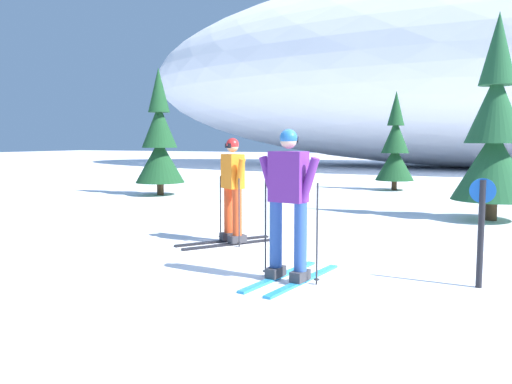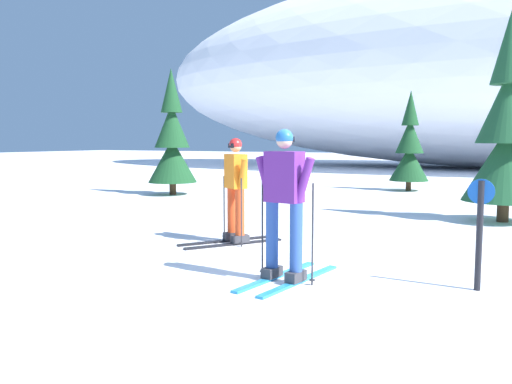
{
  "view_description": "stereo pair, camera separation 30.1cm",
  "coord_description": "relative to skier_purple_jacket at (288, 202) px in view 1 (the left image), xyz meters",
  "views": [
    {
      "loc": [
        1.83,
        -6.66,
        1.67
      ],
      "look_at": [
        -1.16,
        -0.08,
        0.95
      ],
      "focal_mm": 36.65,
      "sensor_mm": 36.0,
      "label": 1
    },
    {
      "loc": [
        2.1,
        -6.53,
        1.67
      ],
      "look_at": [
        -1.16,
        -0.08,
        0.95
      ],
      "focal_mm": 36.65,
      "sensor_mm": 36.0,
      "label": 2
    }
  ],
  "objects": [
    {
      "name": "skier_purple_jacket",
      "position": [
        0.0,
        0.0,
        0.0
      ],
      "size": [
        0.8,
        1.72,
        1.8
      ],
      "color": "#2893CC",
      "rests_on": "ground"
    },
    {
      "name": "pine_tree_far_left",
      "position": [
        -7.03,
        7.51,
        0.65
      ],
      "size": [
        1.48,
        1.48,
        3.82
      ],
      "color": "#47301E",
      "rests_on": "ground"
    },
    {
      "name": "pine_tree_center_left",
      "position": [
        -0.82,
        12.09,
        0.43
      ],
      "size": [
        1.27,
        1.27,
        3.29
      ],
      "color": "#47301E",
      "rests_on": "ground"
    },
    {
      "name": "trail_marker_post",
      "position": [
        2.07,
        0.64,
        -0.23
      ],
      "size": [
        0.28,
        0.07,
        1.25
      ],
      "color": "black",
      "rests_on": "ground"
    },
    {
      "name": "skier_orange_jacket",
      "position": [
        -1.65,
        1.79,
        -0.07
      ],
      "size": [
        1.31,
        1.61,
        1.7
      ],
      "color": "black",
      "rests_on": "ground"
    },
    {
      "name": "ground_plane",
      "position": [
        0.34,
        0.97,
        -0.95
      ],
      "size": [
        120.0,
        120.0,
        0.0
      ],
      "primitive_type": "plane",
      "color": "white"
    },
    {
      "name": "pine_tree_center_right",
      "position": [
        2.17,
        6.17,
        0.83
      ],
      "size": [
        1.64,
        1.64,
        4.26
      ],
      "color": "#47301E",
      "rests_on": "ground"
    }
  ]
}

